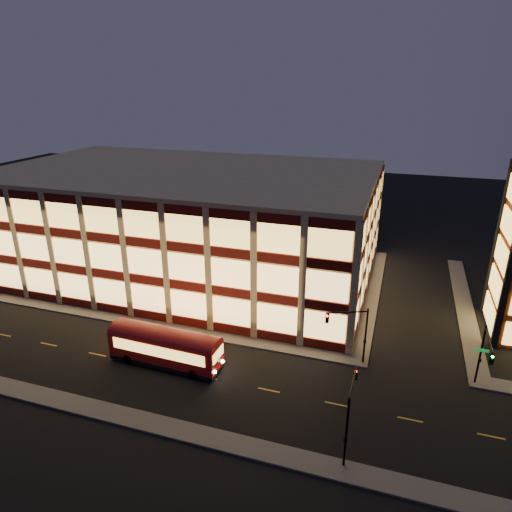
% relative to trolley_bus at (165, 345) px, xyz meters
% --- Properties ---
extents(ground, '(200.00, 200.00, 0.00)m').
position_rel_trolley_bus_xyz_m(ground, '(-5.38, 5.20, -2.08)').
color(ground, black).
rests_on(ground, ground).
extents(sidewalk_office_south, '(54.00, 2.00, 0.15)m').
position_rel_trolley_bus_xyz_m(sidewalk_office_south, '(-8.38, 6.20, -2.00)').
color(sidewalk_office_south, '#514F4C').
rests_on(sidewalk_office_south, ground).
extents(sidewalk_office_east, '(2.00, 30.00, 0.15)m').
position_rel_trolley_bus_xyz_m(sidewalk_office_east, '(17.62, 22.20, -2.00)').
color(sidewalk_office_east, '#514F4C').
rests_on(sidewalk_office_east, ground).
extents(sidewalk_tower_west, '(2.00, 30.00, 0.15)m').
position_rel_trolley_bus_xyz_m(sidewalk_tower_west, '(28.62, 22.20, -2.00)').
color(sidewalk_tower_west, '#514F4C').
rests_on(sidewalk_tower_west, ground).
extents(sidewalk_near, '(100.00, 2.00, 0.15)m').
position_rel_trolley_bus_xyz_m(sidewalk_near, '(-5.38, -7.80, -2.00)').
color(sidewalk_near, '#514F4C').
rests_on(sidewalk_near, ground).
extents(office_building, '(50.45, 30.45, 14.50)m').
position_rel_trolley_bus_xyz_m(office_building, '(-8.29, 22.11, 5.17)').
color(office_building, tan).
rests_on(office_building, ground).
extents(traffic_signal_far, '(3.79, 1.87, 6.00)m').
position_rel_trolley_bus_xyz_m(traffic_signal_far, '(16.83, 5.44, 2.04)').
color(traffic_signal_far, black).
rests_on(traffic_signal_far, ground).
extents(traffic_signal_right, '(1.20, 4.37, 6.00)m').
position_rel_trolley_bus_xyz_m(traffic_signal_right, '(28.12, 4.58, 2.03)').
color(traffic_signal_right, black).
rests_on(traffic_signal_right, ground).
extents(traffic_signal_near, '(0.32, 4.45, 6.00)m').
position_rel_trolley_bus_xyz_m(traffic_signal_near, '(18.12, -5.83, 2.05)').
color(traffic_signal_near, black).
rests_on(traffic_signal_near, ground).
extents(trolley_bus, '(11.15, 3.21, 3.75)m').
position_rel_trolley_bus_xyz_m(trolley_bus, '(0.00, 0.00, 0.00)').
color(trolley_bus, '#9F0808').
rests_on(trolley_bus, ground).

